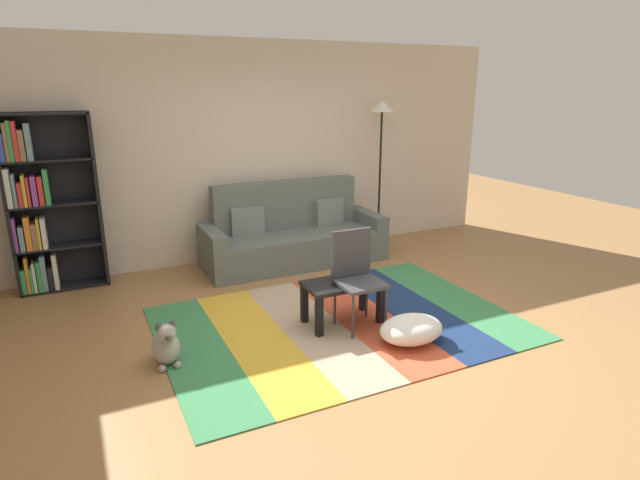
{
  "coord_description": "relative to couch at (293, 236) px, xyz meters",
  "views": [
    {
      "loc": [
        -2.23,
        -3.78,
        2.15
      ],
      "look_at": [
        -0.04,
        0.76,
        0.65
      ],
      "focal_mm": 29.22,
      "sensor_mm": 36.0,
      "label": 1
    }
  ],
  "objects": [
    {
      "name": "ground_plane",
      "position": [
        -0.19,
        -2.02,
        -0.34
      ],
      "size": [
        14.0,
        14.0,
        0.0
      ],
      "primitive_type": "plane",
      "color": "#9E7042"
    },
    {
      "name": "back_wall",
      "position": [
        -0.19,
        0.53,
        1.01
      ],
      "size": [
        6.8,
        0.1,
        2.7
      ],
      "primitive_type": "cube",
      "color": "beige",
      "rests_on": "ground_plane"
    },
    {
      "name": "rug",
      "position": [
        -0.31,
        -1.86,
        -0.33
      ],
      "size": [
        3.24,
        2.3,
        0.01
      ],
      "color": "#387F4C",
      "rests_on": "ground_plane"
    },
    {
      "name": "couch",
      "position": [
        0.0,
        0.0,
        0.0
      ],
      "size": [
        2.26,
        0.8,
        1.0
      ],
      "color": "#59605B",
      "rests_on": "ground_plane"
    },
    {
      "name": "bookshelf",
      "position": [
        -2.73,
        0.28,
        0.58
      ],
      "size": [
        0.9,
        0.28,
        1.9
      ],
      "color": "black",
      "rests_on": "ground_plane"
    },
    {
      "name": "coffee_table",
      "position": [
        -0.28,
        -1.85,
        -0.01
      ],
      "size": [
        0.72,
        0.4,
        0.4
      ],
      "color": "black",
      "rests_on": "rug"
    },
    {
      "name": "pouf",
      "position": [
        0.07,
        -2.46,
        -0.21
      ],
      "size": [
        0.58,
        0.43,
        0.23
      ],
      "primitive_type": "ellipsoid",
      "color": "white",
      "rests_on": "rug"
    },
    {
      "name": "dog",
      "position": [
        -1.91,
        -1.91,
        -0.18
      ],
      "size": [
        0.22,
        0.35,
        0.4
      ],
      "color": "#9E998E",
      "rests_on": "ground_plane"
    },
    {
      "name": "standing_lamp",
      "position": [
        1.37,
        0.17,
        1.3
      ],
      "size": [
        0.32,
        0.32,
        1.96
      ],
      "color": "black",
      "rests_on": "ground_plane"
    },
    {
      "name": "tv_remote",
      "position": [
        -0.17,
        -1.86,
        0.09
      ],
      "size": [
        0.11,
        0.15,
        0.02
      ],
      "primitive_type": "cube",
      "rotation": [
        0.0,
        0.0,
        -0.52
      ],
      "color": "black",
      "rests_on": "coffee_table"
    },
    {
      "name": "folding_chair",
      "position": [
        -0.19,
        -1.94,
        0.2
      ],
      "size": [
        0.4,
        0.4,
        0.9
      ],
      "rotation": [
        0.0,
        0.0,
        -0.26
      ],
      "color": "#38383D",
      "rests_on": "ground_plane"
    }
  ]
}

